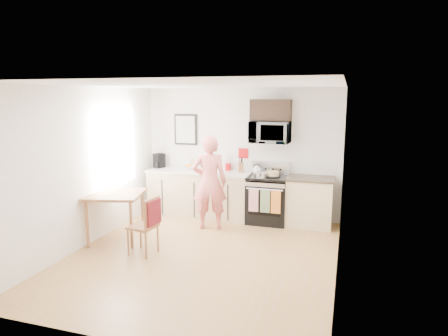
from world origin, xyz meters
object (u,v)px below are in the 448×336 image
(microwave, at_px, (270,132))
(cake, at_px, (273,174))
(person, at_px, (209,182))
(chair, at_px, (149,218))
(dining_table, at_px, (115,199))
(range, at_px, (268,200))

(microwave, xyz_separation_m, cake, (0.09, -0.12, -0.79))
(microwave, relative_size, person, 0.43)
(chair, bearing_deg, cake, 61.12)
(chair, distance_m, cake, 2.65)
(person, height_order, cake, person)
(dining_table, xyz_separation_m, cake, (2.37, 1.72, 0.24))
(microwave, distance_m, chair, 2.92)
(range, distance_m, microwave, 1.33)
(microwave, relative_size, dining_table, 0.81)
(range, height_order, cake, range)
(range, height_order, chair, range)
(cake, bearing_deg, chair, -125.14)
(dining_table, bearing_deg, person, 38.95)
(microwave, distance_m, person, 1.52)
(chair, xyz_separation_m, cake, (1.51, 2.14, 0.38))
(person, relative_size, dining_table, 1.87)
(person, xyz_separation_m, dining_table, (-1.32, -1.07, -0.14))
(range, distance_m, person, 1.26)
(microwave, height_order, dining_table, microwave)
(range, relative_size, cake, 3.96)
(person, bearing_deg, microwave, -157.93)
(cake, bearing_deg, dining_table, -143.97)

